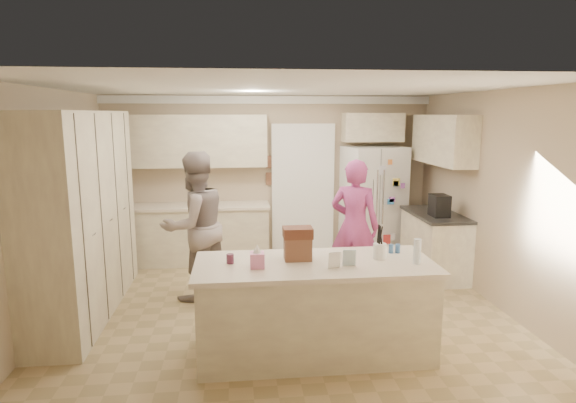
{
  "coord_description": "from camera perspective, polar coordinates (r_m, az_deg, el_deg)",
  "views": [
    {
      "loc": [
        -0.52,
        -5.45,
        2.32
      ],
      "look_at": [
        0.1,
        0.35,
        1.25
      ],
      "focal_mm": 30.0,
      "sensor_mm": 36.0,
      "label": 1
    }
  ],
  "objects": [
    {
      "name": "floor",
      "position": [
        5.95,
        -0.61,
        -12.66
      ],
      "size": [
        5.2,
        4.6,
        0.02
      ],
      "primitive_type": "cube",
      "color": "#A1885D",
      "rests_on": "ground"
    },
    {
      "name": "ceiling",
      "position": [
        5.48,
        -0.67,
        13.43
      ],
      "size": [
        5.2,
        4.6,
        0.02
      ],
      "primitive_type": "cube",
      "color": "white",
      "rests_on": "wall_back"
    },
    {
      "name": "wall_back",
      "position": [
        7.84,
        -2.25,
        2.92
      ],
      "size": [
        5.2,
        0.02,
        2.6
      ],
      "primitive_type": "cube",
      "color": "tan",
      "rests_on": "ground"
    },
    {
      "name": "wall_front",
      "position": [
        3.34,
        3.17,
        -7.41
      ],
      "size": [
        5.2,
        0.02,
        2.6
      ],
      "primitive_type": "cube",
      "color": "tan",
      "rests_on": "ground"
    },
    {
      "name": "wall_left",
      "position": [
        5.92,
        -26.65,
        -0.64
      ],
      "size": [
        0.02,
        4.6,
        2.6
      ],
      "primitive_type": "cube",
      "color": "tan",
      "rests_on": "ground"
    },
    {
      "name": "wall_right",
      "position": [
        6.37,
        23.45,
        0.31
      ],
      "size": [
        0.02,
        4.6,
        2.6
      ],
      "primitive_type": "cube",
      "color": "tan",
      "rests_on": "ground"
    },
    {
      "name": "crown_back",
      "position": [
        7.73,
        -2.29,
        11.95
      ],
      "size": [
        5.2,
        0.08,
        0.12
      ],
      "primitive_type": "cube",
      "color": "white",
      "rests_on": "wall_back"
    },
    {
      "name": "pantry_bank",
      "position": [
        6.03,
        -23.14,
        -1.39
      ],
      "size": [
        0.6,
        2.6,
        2.35
      ],
      "primitive_type": "cube",
      "color": "beige",
      "rests_on": "floor"
    },
    {
      "name": "back_base_cab",
      "position": [
        7.71,
        -10.63,
        -3.9
      ],
      "size": [
        2.2,
        0.6,
        0.88
      ],
      "primitive_type": "cube",
      "color": "beige",
      "rests_on": "floor"
    },
    {
      "name": "back_countertop",
      "position": [
        7.6,
        -10.75,
        -0.55
      ],
      "size": [
        2.24,
        0.63,
        0.04
      ],
      "primitive_type": "cube",
      "color": "beige",
      "rests_on": "back_base_cab"
    },
    {
      "name": "back_upper_cab",
      "position": [
        7.61,
        -10.92,
        7.05
      ],
      "size": [
        2.2,
        0.35,
        0.8
      ],
      "primitive_type": "cube",
      "color": "beige",
      "rests_on": "wall_back"
    },
    {
      "name": "doorway_opening",
      "position": [
        7.91,
        1.76,
        1.15
      ],
      "size": [
        0.9,
        0.06,
        2.1
      ],
      "primitive_type": "cube",
      "color": "black",
      "rests_on": "floor"
    },
    {
      "name": "doorway_casing",
      "position": [
        7.87,
        1.79,
        1.11
      ],
      "size": [
        1.02,
        0.03,
        2.22
      ],
      "primitive_type": "cube",
      "color": "white",
      "rests_on": "floor"
    },
    {
      "name": "wall_frame_upper",
      "position": [
        7.78,
        -2.1,
        4.71
      ],
      "size": [
        0.15,
        0.02,
        0.2
      ],
      "primitive_type": "cube",
      "color": "brown",
      "rests_on": "wall_back"
    },
    {
      "name": "wall_frame_lower",
      "position": [
        7.81,
        -2.08,
        2.74
      ],
      "size": [
        0.15,
        0.02,
        0.2
      ],
      "primitive_type": "cube",
      "color": "brown",
      "rests_on": "wall_back"
    },
    {
      "name": "refrigerator",
      "position": [
        7.92,
        10.04,
        -0.09
      ],
      "size": [
        1.02,
        0.86,
        1.8
      ],
      "primitive_type": "cube",
      "rotation": [
        0.0,
        0.0,
        0.2
      ],
      "color": "white",
      "rests_on": "floor"
    },
    {
      "name": "fridge_seam",
      "position": [
        7.59,
        10.78,
        -0.57
      ],
      "size": [
        0.02,
        0.02,
        1.78
      ],
      "primitive_type": "cube",
      "color": "gray",
      "rests_on": "refrigerator"
    },
    {
      "name": "fridge_dispenser",
      "position": [
        7.47,
        9.25,
        1.26
      ],
      "size": [
        0.22,
        0.03,
        0.35
      ],
      "primitive_type": "cube",
      "color": "black",
      "rests_on": "refrigerator"
    },
    {
      "name": "fridge_handle_l",
      "position": [
        7.53,
        10.49,
        0.52
      ],
      "size": [
        0.02,
        0.02,
        0.85
      ],
      "primitive_type": "cylinder",
      "color": "silver",
      "rests_on": "refrigerator"
    },
    {
      "name": "fridge_handle_r",
      "position": [
        7.56,
        11.21,
        0.53
      ],
      "size": [
        0.02,
        0.02,
        0.85
      ],
      "primitive_type": "cylinder",
      "color": "silver",
      "rests_on": "refrigerator"
    },
    {
      "name": "over_fridge_cab",
      "position": [
        7.88,
        10.0,
        8.65
      ],
      "size": [
        0.95,
        0.35,
        0.45
      ],
      "primitive_type": "cube",
      "color": "beige",
      "rests_on": "wall_back"
    },
    {
      "name": "right_base_cab",
      "position": [
        7.29,
        16.97,
        -5.02
      ],
      "size": [
        0.6,
        1.2,
        0.88
      ],
      "primitive_type": "cube",
      "color": "beige",
      "rests_on": "floor"
    },
    {
      "name": "right_countertop",
      "position": [
        7.18,
        17.09,
        -1.48
      ],
      "size": [
        0.63,
        1.24,
        0.04
      ],
      "primitive_type": "cube",
      "color": "#2D2B28",
      "rests_on": "right_base_cab"
    },
    {
      "name": "right_upper_cab",
      "position": [
        7.28,
        17.9,
        6.99
      ],
      "size": [
        0.35,
        1.5,
        0.7
      ],
      "primitive_type": "cube",
      "color": "beige",
      "rests_on": "wall_right"
    },
    {
      "name": "coffee_maker",
      "position": [
        6.95,
        17.51,
        -0.45
      ],
      "size": [
        0.22,
        0.28,
        0.3
      ],
      "primitive_type": "cube",
      "color": "black",
      "rests_on": "right_countertop"
    },
    {
      "name": "island_base",
      "position": [
        4.79,
        3.11,
        -12.72
      ],
      "size": [
        2.2,
        0.9,
        0.88
      ],
      "primitive_type": "cube",
      "color": "beige",
      "rests_on": "floor"
    },
    {
      "name": "island_top",
      "position": [
        4.63,
        3.16,
        -7.48
      ],
      "size": [
        2.28,
        0.96,
        0.05
      ],
      "primitive_type": "cube",
      "color": "beige",
      "rests_on": "island_base"
    },
    {
      "name": "utensil_crock",
      "position": [
        4.79,
        10.81,
        -5.79
      ],
      "size": [
        0.13,
        0.13,
        0.15
      ],
      "primitive_type": "cylinder",
      "color": "white",
      "rests_on": "island_top"
    },
    {
      "name": "tissue_box",
      "position": [
        4.45,
        -3.67,
        -6.94
      ],
      "size": [
        0.13,
        0.13,
        0.14
      ],
      "primitive_type": "cube",
      "color": "pink",
      "rests_on": "island_top"
    },
    {
      "name": "tissue_plume",
      "position": [
        4.42,
        -3.68,
        -5.58
      ],
      "size": [
        0.08,
        0.08,
        0.08
      ],
      "primitive_type": "cone",
      "color": "white",
      "rests_on": "tissue_box"
    },
    {
      "name": "dollhouse_body",
      "position": [
        4.67,
        1.16,
        -5.6
      ],
      "size": [
        0.26,
        0.18,
        0.22
      ],
      "primitive_type": "cube",
      "color": "brown",
      "rests_on": "island_top"
    },
    {
      "name": "dollhouse_roof",
      "position": [
        4.62,
        1.16,
        -3.69
      ],
      "size": [
        0.28,
        0.2,
        0.1
      ],
      "primitive_type": "cube",
      "color": "#592D1E",
      "rests_on": "dollhouse_body"
    },
    {
      "name": "jam_jar",
      "position": [
        4.6,
        -6.88,
        -6.75
      ],
      "size": [
        0.07,
        0.07,
        0.09
      ],
      "primitive_type": "cylinder",
      "color": "#59263F",
      "rests_on": "island_top"
    },
    {
      "name": "greeting_card_a",
      "position": [
        4.44,
        5.52,
        -6.9
      ],
      "size": [
        0.12,
        0.06,
        0.16
      ],
      "primitive_type": "cube",
      "rotation": [
        0.15,
        0.0,
        0.2
      ],
      "color": "white",
      "rests_on": "island_top"
    },
    {
      "name": "greeting_card_b",
      "position": [
        4.52,
        7.27,
        -6.62
      ],
      "size": [
        0.12,
        0.05,
        0.16
      ],
      "primitive_type": "cube",
      "rotation": [
        0.15,
        0.0,
        -0.1
      ],
      "color": "silver",
      "rests_on": "island_top"
    },
    {
      "name": "water_bottle",
      "position": [
        4.7,
        15.06,
        -5.74
      ],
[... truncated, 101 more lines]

